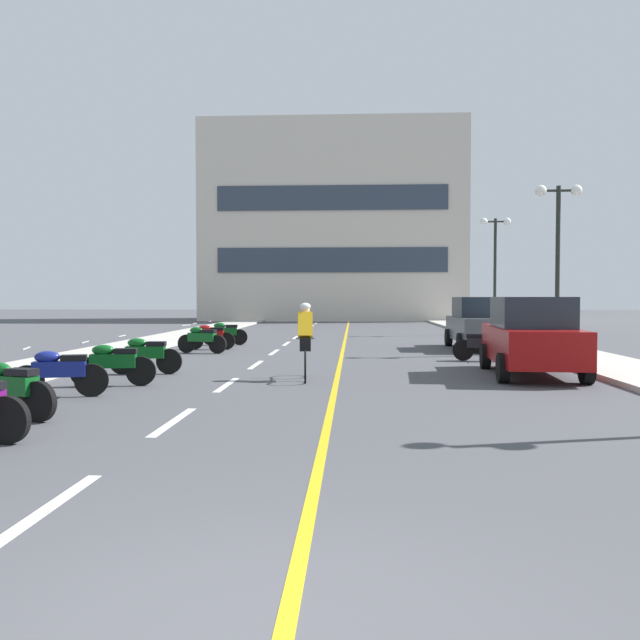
# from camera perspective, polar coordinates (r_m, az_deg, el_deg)

# --- Properties ---
(ground_plane) EXTENTS (140.00, 140.00, 0.00)m
(ground_plane) POSITION_cam_1_polar(r_m,az_deg,el_deg) (24.42, 1.49, -2.26)
(ground_plane) COLOR #47474C
(curb_left) EXTENTS (2.40, 72.00, 0.12)m
(curb_left) POSITION_cam_1_polar(r_m,az_deg,el_deg) (28.50, -12.98, -1.58)
(curb_left) COLOR #B7B2A8
(curb_left) RESTS_ON ground
(curb_right) EXTENTS (2.40, 72.00, 0.12)m
(curb_right) POSITION_cam_1_polar(r_m,az_deg,el_deg) (28.18, 16.46, -1.65)
(curb_right) COLOR #B7B2A8
(curb_right) RESTS_ON ground
(lane_dash_0) EXTENTS (0.14, 2.20, 0.01)m
(lane_dash_0) POSITION_cam_1_polar(r_m,az_deg,el_deg) (6.22, -22.94, -15.07)
(lane_dash_0) COLOR silver
(lane_dash_0) RESTS_ON ground
(lane_dash_1) EXTENTS (0.14, 2.20, 0.01)m
(lane_dash_1) POSITION_cam_1_polar(r_m,az_deg,el_deg) (9.87, -12.64, -8.61)
(lane_dash_1) COLOR silver
(lane_dash_1) RESTS_ON ground
(lane_dash_2) EXTENTS (0.14, 2.20, 0.01)m
(lane_dash_2) POSITION_cam_1_polar(r_m,az_deg,el_deg) (13.72, -8.12, -5.60)
(lane_dash_2) COLOR silver
(lane_dash_2) RESTS_ON ground
(lane_dash_3) EXTENTS (0.14, 2.20, 0.01)m
(lane_dash_3) POSITION_cam_1_polar(r_m,az_deg,el_deg) (17.64, -5.62, -3.90)
(lane_dash_3) COLOR silver
(lane_dash_3) RESTS_ON ground
(lane_dash_4) EXTENTS (0.14, 2.20, 0.01)m
(lane_dash_4) POSITION_cam_1_polar(r_m,az_deg,el_deg) (21.58, -4.03, -2.82)
(lane_dash_4) COLOR silver
(lane_dash_4) RESTS_ON ground
(lane_dash_5) EXTENTS (0.14, 2.20, 0.01)m
(lane_dash_5) POSITION_cam_1_polar(r_m,az_deg,el_deg) (25.54, -2.94, -2.07)
(lane_dash_5) COLOR silver
(lane_dash_5) RESTS_ON ground
(lane_dash_6) EXTENTS (0.14, 2.20, 0.01)m
(lane_dash_6) POSITION_cam_1_polar(r_m,az_deg,el_deg) (29.52, -2.14, -1.52)
(lane_dash_6) COLOR silver
(lane_dash_6) RESTS_ON ground
(lane_dash_7) EXTENTS (0.14, 2.20, 0.01)m
(lane_dash_7) POSITION_cam_1_polar(r_m,az_deg,el_deg) (33.50, -1.53, -1.10)
(lane_dash_7) COLOR silver
(lane_dash_7) RESTS_ON ground
(lane_dash_8) EXTENTS (0.14, 2.20, 0.01)m
(lane_dash_8) POSITION_cam_1_polar(r_m,az_deg,el_deg) (37.48, -1.06, -0.77)
(lane_dash_8) COLOR silver
(lane_dash_8) RESTS_ON ground
(lane_dash_9) EXTENTS (0.14, 2.20, 0.01)m
(lane_dash_9) POSITION_cam_1_polar(r_m,az_deg,el_deg) (41.47, -0.67, -0.50)
(lane_dash_9) COLOR silver
(lane_dash_9) RESTS_ON ground
(lane_dash_10) EXTENTS (0.14, 2.20, 0.01)m
(lane_dash_10) POSITION_cam_1_polar(r_m,az_deg,el_deg) (45.46, -0.35, -0.28)
(lane_dash_10) COLOR silver
(lane_dash_10) RESTS_ON ground
(lane_dash_11) EXTENTS (0.14, 2.20, 0.01)m
(lane_dash_11) POSITION_cam_1_polar(r_m,az_deg,el_deg) (49.45, -0.08, -0.10)
(lane_dash_11) COLOR silver
(lane_dash_11) RESTS_ON ground
(centre_line_yellow) EXTENTS (0.12, 66.00, 0.01)m
(centre_line_yellow) POSITION_cam_1_polar(r_m,az_deg,el_deg) (27.41, 2.18, -1.79)
(centre_line_yellow) COLOR gold
(centre_line_yellow) RESTS_ON ground
(office_building) EXTENTS (20.23, 8.89, 15.22)m
(office_building) POSITION_cam_1_polar(r_m,az_deg,el_deg) (53.07, 1.19, 8.27)
(office_building) COLOR beige
(office_building) RESTS_ON ground
(street_lamp_mid) EXTENTS (1.46, 0.36, 5.23)m
(street_lamp_mid) POSITION_cam_1_polar(r_m,az_deg,el_deg) (22.10, 20.03, 7.38)
(street_lamp_mid) COLOR black
(street_lamp_mid) RESTS_ON curb_right
(street_lamp_far) EXTENTS (1.46, 0.36, 5.48)m
(street_lamp_far) POSITION_cam_1_polar(r_m,az_deg,el_deg) (32.53, 15.02, 5.95)
(street_lamp_far) COLOR black
(street_lamp_far) RESTS_ON curb_right
(parked_car_near) EXTENTS (2.14, 4.30, 1.82)m
(parked_car_near) POSITION_cam_1_polar(r_m,az_deg,el_deg) (15.83, 17.93, -1.35)
(parked_car_near) COLOR black
(parked_car_near) RESTS_ON ground
(parked_car_mid) EXTENTS (1.92, 4.20, 1.82)m
(parked_car_mid) POSITION_cam_1_polar(r_m,az_deg,el_deg) (23.48, 13.68, -0.25)
(parked_car_mid) COLOR black
(parked_car_mid) RESTS_ON ground
(motorcycle_2) EXTENTS (1.65, 0.75, 0.92)m
(motorcycle_2) POSITION_cam_1_polar(r_m,az_deg,el_deg) (10.75, -25.54, -5.36)
(motorcycle_2) COLOR black
(motorcycle_2) RESTS_ON ground
(motorcycle_3) EXTENTS (1.66, 0.73, 0.92)m
(motorcycle_3) POSITION_cam_1_polar(r_m,az_deg,el_deg) (12.71, -21.83, -4.20)
(motorcycle_3) COLOR black
(motorcycle_3) RESTS_ON ground
(motorcycle_4) EXTENTS (1.69, 0.60, 0.92)m
(motorcycle_4) POSITION_cam_1_polar(r_m,az_deg,el_deg) (13.97, -17.62, -3.60)
(motorcycle_4) COLOR black
(motorcycle_4) RESTS_ON ground
(motorcycle_5) EXTENTS (1.70, 0.60, 0.92)m
(motorcycle_5) POSITION_cam_1_polar(r_m,az_deg,el_deg) (15.95, -15.00, -2.89)
(motorcycle_5) COLOR black
(motorcycle_5) RESTS_ON ground
(motorcycle_6) EXTENTS (1.69, 0.60, 0.92)m
(motorcycle_6) POSITION_cam_1_polar(r_m,az_deg,el_deg) (19.12, 14.06, -2.08)
(motorcycle_6) COLOR black
(motorcycle_6) RESTS_ON ground
(motorcycle_7) EXTENTS (1.68, 0.65, 0.92)m
(motorcycle_7) POSITION_cam_1_polar(r_m,az_deg,el_deg) (21.51, -10.28, -1.61)
(motorcycle_7) COLOR black
(motorcycle_7) RESTS_ON ground
(motorcycle_8) EXTENTS (1.70, 0.60, 0.92)m
(motorcycle_8) POSITION_cam_1_polar(r_m,az_deg,el_deg) (22.94, -9.55, -1.38)
(motorcycle_8) COLOR black
(motorcycle_8) RESTS_ON ground
(motorcycle_9) EXTENTS (1.70, 0.60, 0.92)m
(motorcycle_9) POSITION_cam_1_polar(r_m,az_deg,el_deg) (25.01, -8.31, -1.09)
(motorcycle_9) COLOR black
(motorcycle_9) RESTS_ON ground
(cyclist_rider) EXTENTS (0.42, 1.77, 1.71)m
(cyclist_rider) POSITION_cam_1_polar(r_m,az_deg,el_deg) (14.32, -1.29, -1.71)
(cyclist_rider) COLOR black
(cyclist_rider) RESTS_ON ground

